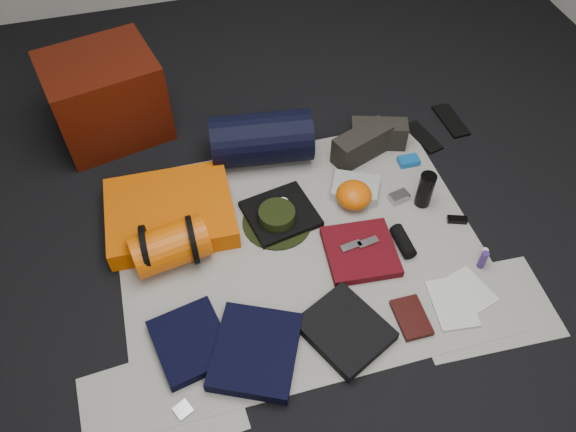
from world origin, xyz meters
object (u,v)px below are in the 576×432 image
object	(u,v)px
red_cabinet	(106,97)
paperback_book	(411,318)
stuff_sack	(170,246)
navy_duffel	(261,139)
water_bottle	(425,190)
sleeping_pad	(170,213)
compact_camera	(399,197)

from	to	relation	value
red_cabinet	paperback_book	size ratio (longest dim) A/B	2.87
red_cabinet	stuff_sack	bearing A→B (deg)	-91.91
navy_duffel	water_bottle	world-z (taller)	navy_duffel
stuff_sack	water_bottle	distance (m)	1.20
red_cabinet	paperback_book	distance (m)	1.86
sleeping_pad	stuff_sack	size ratio (longest dim) A/B	1.76
red_cabinet	compact_camera	bearing A→B (deg)	-47.16
red_cabinet	sleeping_pad	xyz separation A→B (m)	(0.20, -0.71, -0.16)
stuff_sack	compact_camera	world-z (taller)	stuff_sack
water_bottle	compact_camera	bearing A→B (deg)	153.55
navy_duffel	compact_camera	xyz separation A→B (m)	(0.57, -0.45, -0.11)
stuff_sack	compact_camera	size ratio (longest dim) A/B	3.48
sleeping_pad	water_bottle	world-z (taller)	water_bottle
compact_camera	water_bottle	bearing A→B (deg)	-39.03
sleeping_pad	navy_duffel	distance (m)	0.59
navy_duffel	water_bottle	xyz separation A→B (m)	(0.67, -0.50, -0.04)
paperback_book	water_bottle	bearing A→B (deg)	62.54
water_bottle	red_cabinet	bearing A→B (deg)	146.11
red_cabinet	stuff_sack	distance (m)	0.96
sleeping_pad	paperback_book	distance (m)	1.17
sleeping_pad	compact_camera	bearing A→B (deg)	-8.78
sleeping_pad	navy_duffel	world-z (taller)	navy_duffel
navy_duffel	red_cabinet	bearing A→B (deg)	156.66
red_cabinet	compact_camera	distance (m)	1.56
compact_camera	paperback_book	world-z (taller)	compact_camera
red_cabinet	water_bottle	world-z (taller)	red_cabinet
red_cabinet	water_bottle	bearing A→B (deg)	-46.62
sleeping_pad	paperback_book	size ratio (longest dim) A/B	3.09
stuff_sack	navy_duffel	distance (m)	0.74
red_cabinet	water_bottle	distance (m)	1.67
navy_duffel	stuff_sack	bearing A→B (deg)	-128.65
compact_camera	navy_duffel	bearing A→B (deg)	128.75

